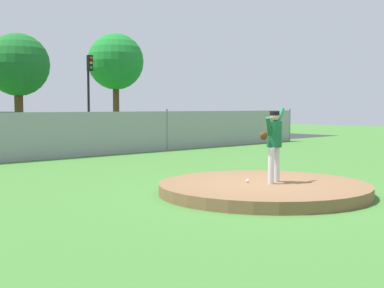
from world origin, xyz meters
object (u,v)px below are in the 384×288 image
Objects in this scene: pitcher_youth at (274,139)px; traffic_light_far at (89,82)px; parked_car_champagne at (146,128)px; baseball at (247,181)px.

traffic_light_far is at bearing 68.01° from pitcher_youth.
traffic_light_far reaches higher than parked_car_champagne.
baseball is 17.20m from parked_car_champagne.
baseball is at bearing 131.78° from pitcher_youth.
pitcher_youth is 0.33× the size of traffic_light_far.
pitcher_youth is at bearing -119.76° from parked_car_champagne.
parked_car_champagne is 0.86× the size of traffic_light_far.
baseball is (-0.37, 0.41, -0.91)m from pitcher_youth.
baseball is at bearing -121.52° from parked_car_champagne.
traffic_light_far is (-0.90, 4.04, 2.56)m from parked_car_champagne.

